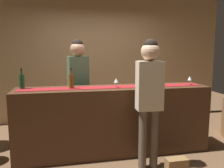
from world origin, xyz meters
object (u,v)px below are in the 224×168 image
object	(u,v)px
wine_bottle_clear	(157,78)
wine_glass_near_customer	(190,79)
wine_bottle_green	(22,81)
wine_bottle_amber	(71,81)
wine_glass_mid_counter	(116,81)
bartender	(78,78)
customer_sipping	(149,89)
handbag	(177,167)

from	to	relation	value
wine_bottle_clear	wine_glass_near_customer	bearing A→B (deg)	-8.04
wine_bottle_green	wine_bottle_amber	size ratio (longest dim) A/B	1.00
wine_bottle_amber	wine_glass_mid_counter	world-z (taller)	wine_bottle_amber
wine_bottle_amber	wine_glass_near_customer	bearing A→B (deg)	-0.59
wine_bottle_amber	wine_glass_near_customer	xyz separation A→B (m)	(1.90, -0.02, -0.01)
wine_bottle_clear	wine_bottle_amber	size ratio (longest dim) A/B	1.00
wine_bottle_green	wine_bottle_clear	xyz separation A→B (m)	(2.07, -0.05, 0.00)
bartender	customer_sipping	world-z (taller)	bartender
wine_bottle_clear	customer_sipping	distance (m)	0.73
bartender	wine_bottle_amber	bearing A→B (deg)	65.61
wine_glass_near_customer	wine_glass_mid_counter	bearing A→B (deg)	-179.11
wine_bottle_amber	wine_bottle_green	bearing A→B (deg)	171.18
wine_bottle_clear	wine_bottle_green	bearing A→B (deg)	178.53
wine_bottle_green	wine_glass_near_customer	bearing A→B (deg)	-2.83
wine_bottle_green	bartender	bearing A→B (deg)	29.93
wine_bottle_clear	customer_sipping	xyz separation A→B (m)	(-0.37, -0.63, -0.06)
wine_bottle_amber	customer_sipping	world-z (taller)	customer_sipping
wine_bottle_amber	customer_sipping	xyz separation A→B (m)	(1.00, -0.58, -0.06)
handbag	wine_bottle_clear	bearing A→B (deg)	85.45
wine_bottle_clear	wine_glass_near_customer	world-z (taller)	wine_bottle_clear
customer_sipping	wine_bottle_amber	bearing A→B (deg)	153.66
wine_bottle_amber	wine_glass_near_customer	distance (m)	1.90
wine_bottle_clear	wine_bottle_amber	xyz separation A→B (m)	(-1.36, -0.06, 0.00)
customer_sipping	wine_bottle_green	bearing A→B (deg)	161.71
wine_bottle_clear	bartender	distance (m)	1.34
wine_glass_near_customer	handbag	xyz separation A→B (m)	(-0.61, -0.82, -1.04)
wine_glass_mid_counter	bartender	xyz separation A→B (m)	(-0.53, 0.63, -0.03)
wine_bottle_green	customer_sipping	bearing A→B (deg)	-21.95
bartender	handbag	size ratio (longest dim) A/B	6.41
wine_bottle_green	handbag	bearing A→B (deg)	-25.33
wine_glass_mid_counter	customer_sipping	distance (m)	0.63
bartender	customer_sipping	size ratio (longest dim) A/B	1.02
wine_glass_near_customer	wine_bottle_clear	bearing A→B (deg)	171.96
wine_glass_near_customer	handbag	world-z (taller)	wine_glass_near_customer
wine_bottle_green	bartender	distance (m)	0.97
wine_bottle_clear	wine_bottle_amber	distance (m)	1.37
wine_bottle_amber	bartender	bearing A→B (deg)	76.59
wine_glass_mid_counter	bartender	distance (m)	0.82
customer_sipping	wine_glass_mid_counter	bearing A→B (deg)	125.14
wine_bottle_amber	bartender	size ratio (longest dim) A/B	0.17
wine_bottle_clear	bartender	world-z (taller)	bartender
wine_bottle_green	wine_bottle_clear	world-z (taller)	same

